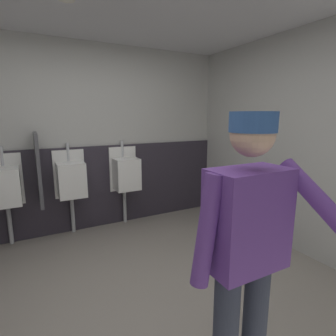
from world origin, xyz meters
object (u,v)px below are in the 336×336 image
object	(u,v)px
urinal_left	(5,186)
person	(247,241)
urinal_right	(126,173)
urinal_middle	(71,179)

from	to	relation	value
urinal_left	person	distance (m)	2.94
person	urinal_right	bearing A→B (deg)	84.73
urinal_right	urinal_left	bearing A→B (deg)	180.00
urinal_middle	person	xyz separation A→B (m)	(0.50, -2.65, 0.17)
urinal_middle	urinal_left	bearing A→B (deg)	180.00
urinal_left	urinal_right	distance (m)	1.50
urinal_left	urinal_right	world-z (taller)	same
urinal_left	urinal_middle	distance (m)	0.75
urinal_right	person	xyz separation A→B (m)	(-0.25, -2.65, 0.17)
urinal_left	urinal_middle	bearing A→B (deg)	0.00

